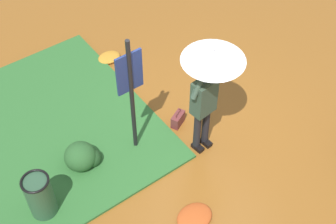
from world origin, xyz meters
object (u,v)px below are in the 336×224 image
Objects in this scene: person_with_umbrella at (209,77)px; trash_bin at (40,196)px; handbag at (178,119)px; info_sign_post at (131,85)px.

person_with_umbrella is 2.45× the size of trash_bin.
person_with_umbrella is at bearing -80.63° from handbag.
info_sign_post is 6.22× the size of handbag.
info_sign_post is 2.10m from trash_bin.
person_with_umbrella is 0.89× the size of info_sign_post.
info_sign_post is 1.59m from handbag.
trash_bin is at bearing 172.23° from person_with_umbrella.
person_with_umbrella is 5.53× the size of handbag.
info_sign_post reaches higher than handbag.
trash_bin is (-1.82, -0.25, -1.03)m from info_sign_post.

